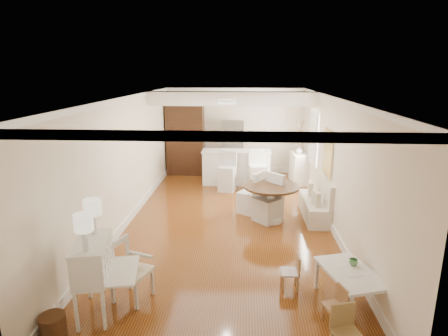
# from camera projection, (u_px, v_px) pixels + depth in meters

# --- Properties ---
(room) EXTENTS (9.00, 9.04, 2.82)m
(room) POSITION_uv_depth(u_px,v_px,m) (231.00, 134.00, 8.23)
(room) COLOR brown
(room) RESTS_ON ground
(secretary_bureau) EXTENTS (1.02, 1.03, 1.10)m
(secretary_bureau) POSITION_uv_depth(u_px,v_px,m) (94.00, 278.00, 5.18)
(secretary_bureau) COLOR white
(secretary_bureau) RESTS_ON ground
(gustavian_armchair) EXTENTS (0.68, 0.68, 0.92)m
(gustavian_armchair) POSITION_uv_depth(u_px,v_px,m) (132.00, 271.00, 5.53)
(gustavian_armchair) COLOR beige
(gustavian_armchair) RESTS_ON ground
(wicker_basket) EXTENTS (0.40, 0.40, 0.33)m
(wicker_basket) POSITION_uv_depth(u_px,v_px,m) (53.00, 327.00, 4.76)
(wicker_basket) COLOR #533119
(wicker_basket) RESTS_ON ground
(kids_table) EXTENTS (0.91, 1.20, 0.53)m
(kids_table) POSITION_uv_depth(u_px,v_px,m) (349.00, 288.00, 5.44)
(kids_table) COLOR white
(kids_table) RESTS_ON ground
(kids_chair_a) EXTENTS (0.34, 0.34, 0.55)m
(kids_chair_a) POSITION_uv_depth(u_px,v_px,m) (334.00, 306.00, 5.01)
(kids_chair_a) COLOR #A2734A
(kids_chair_a) RESTS_ON ground
(kids_chair_b) EXTENTS (0.29, 0.29, 0.59)m
(kids_chair_b) POSITION_uv_depth(u_px,v_px,m) (290.00, 272.00, 5.83)
(kids_chair_b) COLOR #9F7648
(kids_chair_b) RESTS_ON ground
(kids_chair_c) EXTENTS (0.38, 0.38, 0.65)m
(kids_chair_c) POSITION_uv_depth(u_px,v_px,m) (347.00, 333.00, 4.42)
(kids_chair_c) COLOR olive
(kids_chair_c) RESTS_ON ground
(banquette) EXTENTS (0.52, 1.60, 0.98)m
(banquette) POSITION_uv_depth(u_px,v_px,m) (315.00, 197.00, 8.66)
(banquette) COLOR silver
(banquette) RESTS_ON ground
(dining_table) EXTENTS (1.46, 1.46, 0.85)m
(dining_table) POSITION_uv_depth(u_px,v_px,m) (271.00, 203.00, 8.46)
(dining_table) COLOR #472A16
(dining_table) RESTS_ON ground
(slip_chair_near) EXTENTS (0.74, 0.74, 1.08)m
(slip_chair_near) POSITION_uv_depth(u_px,v_px,m) (268.00, 198.00, 8.44)
(slip_chair_near) COLOR silver
(slip_chair_near) RESTS_ON ground
(slip_chair_far) EXTENTS (0.70, 0.69, 1.05)m
(slip_chair_far) POSITION_uv_depth(u_px,v_px,m) (251.00, 192.00, 8.94)
(slip_chair_far) COLOR white
(slip_chair_far) RESTS_ON ground
(breakfast_counter) EXTENTS (2.05, 0.65, 1.03)m
(breakfast_counter) POSITION_uv_depth(u_px,v_px,m) (236.00, 167.00, 11.28)
(breakfast_counter) COLOR white
(breakfast_counter) RESTS_ON ground
(bar_stool_left) EXTENTS (0.53, 0.53, 1.12)m
(bar_stool_left) POSITION_uv_depth(u_px,v_px,m) (227.00, 172.00, 10.59)
(bar_stool_left) COLOR silver
(bar_stool_left) RESTS_ON ground
(bar_stool_right) EXTENTS (0.54, 0.54, 1.16)m
(bar_stool_right) POSITION_uv_depth(u_px,v_px,m) (258.00, 171.00, 10.65)
(bar_stool_right) COLOR white
(bar_stool_right) RESTS_ON ground
(pantry_cabinet) EXTENTS (1.20, 0.60, 2.30)m
(pantry_cabinet) POSITION_uv_depth(u_px,v_px,m) (186.00, 140.00, 12.26)
(pantry_cabinet) COLOR #381E11
(pantry_cabinet) RESTS_ON ground
(fridge) EXTENTS (0.75, 0.65, 1.80)m
(fridge) POSITION_uv_depth(u_px,v_px,m) (243.00, 148.00, 12.18)
(fridge) COLOR silver
(fridge) RESTS_ON ground
(sideboard) EXTENTS (0.49, 0.99, 0.92)m
(sideboard) POSITION_uv_depth(u_px,v_px,m) (299.00, 168.00, 11.43)
(sideboard) COLOR white
(sideboard) RESTS_ON ground
(pencil_cup) EXTENTS (0.13, 0.13, 0.10)m
(pencil_cup) POSITION_uv_depth(u_px,v_px,m) (353.00, 262.00, 5.54)
(pencil_cup) COLOR #61A45F
(pencil_cup) RESTS_ON kids_table
(branch_vase) EXTENTS (0.25, 0.25, 0.21)m
(branch_vase) POSITION_uv_depth(u_px,v_px,m) (299.00, 150.00, 11.26)
(branch_vase) COLOR silver
(branch_vase) RESTS_ON sideboard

